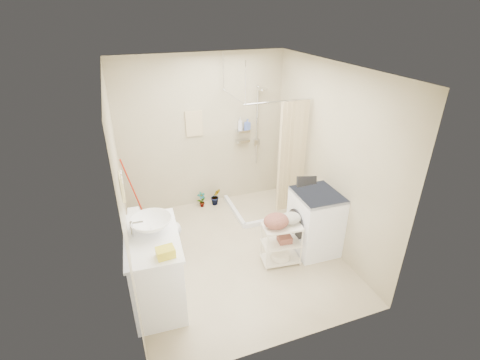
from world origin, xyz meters
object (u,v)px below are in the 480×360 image
object	(u,v)px
toilet	(156,231)
washing_machine	(316,221)
vanity	(156,269)
laundry_rack	(281,240)

from	to	relation	value
toilet	washing_machine	distance (m)	2.29
vanity	toilet	world-z (taller)	vanity
laundry_rack	toilet	bearing A→B (deg)	159.93
toilet	washing_machine	xyz separation A→B (m)	(2.18, -0.69, 0.11)
toilet	washing_machine	bearing A→B (deg)	-103.70
washing_machine	laundry_rack	distance (m)	0.62
vanity	toilet	distance (m)	0.94
washing_machine	laundry_rack	bearing A→B (deg)	-168.32
toilet	vanity	bearing A→B (deg)	176.33
washing_machine	laundry_rack	size ratio (longest dim) A/B	1.29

